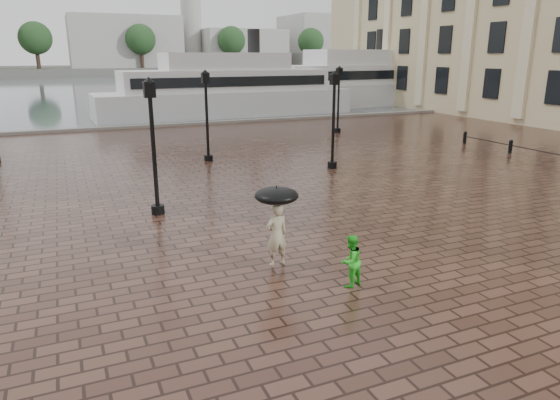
# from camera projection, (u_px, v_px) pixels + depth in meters

# --- Properties ---
(ground) EXTENTS (300.00, 300.00, 0.00)m
(ground) POSITION_uv_depth(u_px,v_px,m) (532.00, 312.00, 10.50)
(ground) COLOR #341F17
(ground) RESTS_ON ground
(harbour_water) EXTENTS (240.00, 240.00, 0.00)m
(harbour_water) POSITION_uv_depth(u_px,v_px,m) (110.00, 85.00, 91.61)
(harbour_water) COLOR #485257
(harbour_water) RESTS_ON ground
(quay_edge) EXTENTS (80.00, 0.60, 0.30)m
(quay_edge) POSITION_uv_depth(u_px,v_px,m) (185.00, 125.00, 38.71)
(quay_edge) COLOR slate
(quay_edge) RESTS_ON ground
(far_shore) EXTENTS (300.00, 60.00, 2.00)m
(far_shore) POSITION_uv_depth(u_px,v_px,m) (88.00, 70.00, 151.28)
(far_shore) COLOR #4C4C47
(far_shore) RESTS_ON ground
(distant_skyline) EXTENTS (102.50, 22.00, 33.00)m
(distant_skyline) POSITION_uv_depth(u_px,v_px,m) (248.00, 42.00, 158.47)
(distant_skyline) COLOR #9A9892
(distant_skyline) RESTS_ON ground
(far_trees) EXTENTS (188.00, 8.00, 13.50)m
(far_trees) POSITION_uv_depth(u_px,v_px,m) (90.00, 39.00, 129.55)
(far_trees) COLOR #2D2119
(far_trees) RESTS_ON ground
(street_lamps) EXTENTS (21.44, 14.44, 4.40)m
(street_lamps) POSITION_uv_depth(u_px,v_px,m) (217.00, 116.00, 24.76)
(street_lamps) COLOR black
(street_lamps) RESTS_ON ground
(adult_pedestrian) EXTENTS (0.63, 0.44, 1.64)m
(adult_pedestrian) POSITION_uv_depth(u_px,v_px,m) (277.00, 235.00, 12.63)
(adult_pedestrian) COLOR tan
(adult_pedestrian) RESTS_ON ground
(child_pedestrian) EXTENTS (0.73, 0.65, 1.25)m
(child_pedestrian) POSITION_uv_depth(u_px,v_px,m) (351.00, 261.00, 11.53)
(child_pedestrian) COLOR green
(child_pedestrian) RESTS_ON ground
(ferry_near) EXTENTS (22.91, 6.22, 7.46)m
(ferry_near) POSITION_uv_depth(u_px,v_px,m) (226.00, 90.00, 44.40)
(ferry_near) COLOR silver
(ferry_near) RESTS_ON ground
(ferry_far) EXTENTS (24.73, 8.59, 7.95)m
(ferry_far) POSITION_uv_depth(u_px,v_px,m) (359.00, 83.00, 53.90)
(ferry_far) COLOR silver
(ferry_far) RESTS_ON ground
(umbrella) EXTENTS (1.10, 1.10, 1.13)m
(umbrella) POSITION_uv_depth(u_px,v_px,m) (277.00, 196.00, 12.34)
(umbrella) COLOR black
(umbrella) RESTS_ON ground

